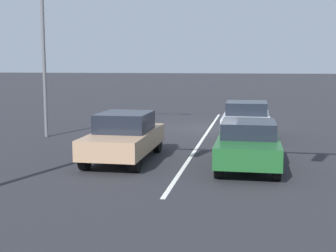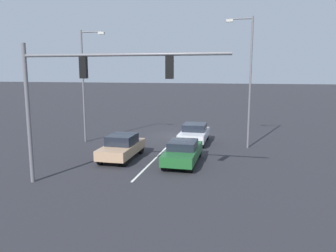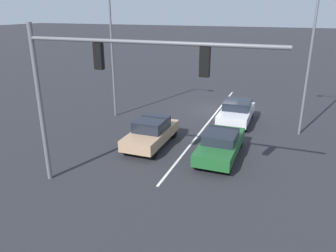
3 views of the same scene
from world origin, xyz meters
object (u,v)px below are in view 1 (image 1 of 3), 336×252
at_px(car_darkgreen_leftlane_front, 248,143).
at_px(car_white_leftlane_second, 246,119).
at_px(street_lamp_right_shoulder, 47,20).
at_px(car_tan_midlane_front, 124,136).

relative_size(car_darkgreen_leftlane_front, car_white_leftlane_second, 1.09).
distance_m(car_white_leftlane_second, street_lamp_right_shoulder, 9.06).
bearing_deg(car_tan_midlane_front, car_white_leftlane_second, -124.22).
relative_size(car_tan_midlane_front, car_darkgreen_leftlane_front, 0.94).
bearing_deg(car_tan_midlane_front, street_lamp_right_shoulder, -42.94).
bearing_deg(car_darkgreen_leftlane_front, car_tan_midlane_front, -2.17).
bearing_deg(car_tan_midlane_front, car_darkgreen_leftlane_front, 177.83).
xyz_separation_m(car_tan_midlane_front, car_white_leftlane_second, (-3.71, -5.45, -0.01)).
height_order(car_darkgreen_leftlane_front, car_white_leftlane_second, car_white_leftlane_second).
xyz_separation_m(car_tan_midlane_front, car_darkgreen_leftlane_front, (-3.85, 0.15, -0.07)).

